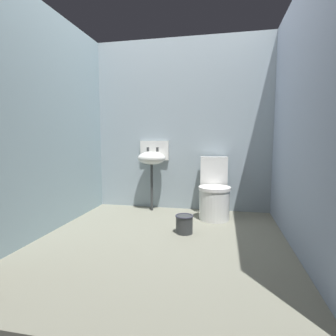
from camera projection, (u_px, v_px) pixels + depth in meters
ground_plane at (162, 243)px, 2.73m from camera, size 2.89×2.88×0.08m
wall_back at (182, 126)px, 3.85m from camera, size 2.89×0.10×2.42m
wall_left at (50, 122)px, 2.95m from camera, size 0.10×2.68×2.42m
wall_right at (303, 118)px, 2.43m from camera, size 0.10×2.68×2.42m
toilet_near_wall at (214, 193)px, 3.46m from camera, size 0.43×0.62×0.78m
sink at (152, 158)px, 3.77m from camera, size 0.42×0.35×0.99m
bucket at (184, 224)px, 2.90m from camera, size 0.20×0.20×0.20m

